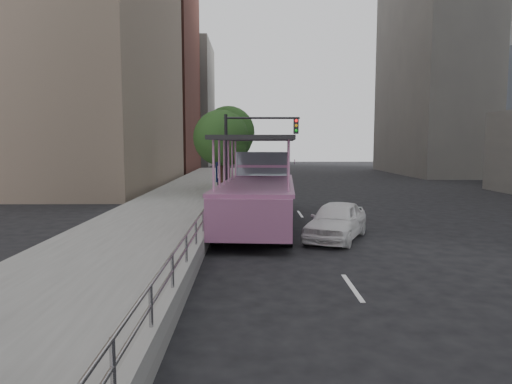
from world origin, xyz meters
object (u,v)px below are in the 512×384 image
Objects in this scene: parking_sign at (218,185)px; traffic_signal at (247,145)px; car at (336,220)px; street_tree_far at (230,134)px; duck_boat at (259,192)px; street_tree_near at (222,140)px.

parking_sign is 0.53× the size of traffic_signal.
parking_sign is 5.42m from traffic_signal.
car is 0.65× the size of street_tree_far.
duck_boat is at bearing -84.02° from traffic_signal.
car is 0.80× the size of traffic_signal.
street_tree_far is at bearing 129.53° from car.
car is (2.82, -3.29, -0.72)m from duck_boat.
car is 6.07m from parking_sign.
duck_boat is 2.83× the size of car.
car is at bearing -75.20° from street_tree_far.
parking_sign is 14.61m from street_tree_far.
parking_sign is 0.43× the size of street_tree_far.
traffic_signal reaches higher than parking_sign.
street_tree_far is at bearing 90.42° from parking_sign.
duck_boat is 9.39m from street_tree_near.
street_tree_far is (-0.10, 14.39, 2.57)m from parking_sign.
parking_sign is (-4.68, 3.73, 1.02)m from car.
street_tree_near reaches higher than car.
street_tree_far reaches higher than car.
street_tree_near is (-2.16, 8.82, 2.39)m from duck_boat.
parking_sign reaches higher than car.
street_tree_near is at bearing 92.08° from parking_sign.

